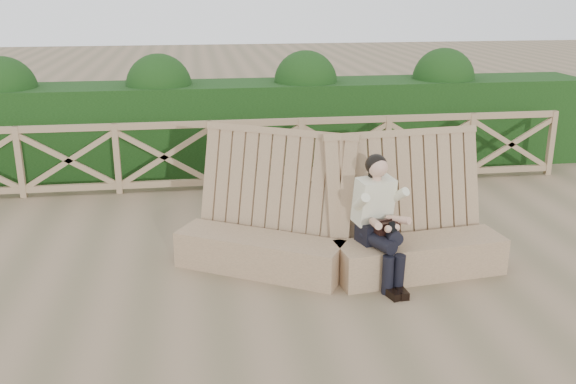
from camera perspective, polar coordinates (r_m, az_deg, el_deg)
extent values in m
plane|color=brown|center=(7.07, 0.00, -7.97)|extent=(60.00, 60.00, 0.00)
cube|color=#7F6148|center=(7.26, -2.56, -5.47)|extent=(1.89, 1.38, 0.41)
cube|color=#7F6148|center=(7.29, -1.75, -0.54)|extent=(1.85, 1.33, 1.53)
cube|color=#7F6148|center=(7.31, 11.63, -5.68)|extent=(1.94, 0.72, 0.41)
cube|color=#7F6148|center=(7.33, 10.97, -0.76)|extent=(1.93, 0.66, 1.53)
cube|color=black|center=(7.07, 7.74, -3.51)|extent=(0.42, 0.35, 0.22)
cube|color=beige|center=(6.99, 7.63, -0.75)|extent=(0.47, 0.39, 0.53)
sphere|color=tan|center=(6.84, 7.99, 2.18)|extent=(0.26, 0.26, 0.21)
sphere|color=black|center=(6.86, 7.84, 2.41)|extent=(0.29, 0.29, 0.23)
cylinder|color=black|center=(6.87, 8.03, -4.37)|extent=(0.28, 0.49, 0.15)
cylinder|color=black|center=(6.94, 9.09, -3.54)|extent=(0.28, 0.49, 0.17)
cylinder|color=black|center=(6.81, 8.86, -7.34)|extent=(0.15, 0.15, 0.41)
cylinder|color=black|center=(6.86, 9.80, -7.20)|extent=(0.15, 0.15, 0.41)
cube|color=black|center=(6.82, 9.21, -8.90)|extent=(0.16, 0.26, 0.08)
cube|color=black|center=(6.85, 10.02, -8.79)|extent=(0.16, 0.26, 0.08)
cube|color=black|center=(6.90, 8.72, -3.19)|extent=(0.28, 0.21, 0.16)
cube|color=black|center=(6.75, 9.35, -3.18)|extent=(0.09, 0.11, 0.12)
cube|color=#88724F|center=(10.05, -2.92, 6.18)|extent=(10.10, 0.07, 0.10)
cube|color=#88724F|center=(10.28, -2.84, 1.09)|extent=(10.10, 0.07, 0.10)
cube|color=black|center=(11.28, -3.50, 5.90)|extent=(12.00, 1.20, 1.50)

